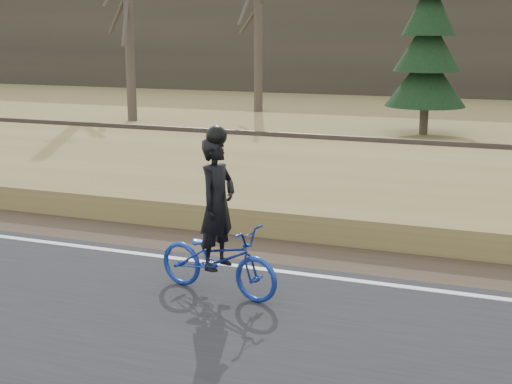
% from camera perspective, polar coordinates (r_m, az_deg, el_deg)
% --- Properties ---
extents(cyclist, '(1.83, 0.92, 2.16)m').
position_cam_1_polar(cyclist, '(9.03, -3.07, -3.99)').
color(cyclist, navy).
rests_on(cyclist, road).
extents(bare_tree_far_left, '(0.36, 0.36, 8.07)m').
position_cam_1_polar(bare_tree_far_left, '(27.19, -10.18, 14.10)').
color(bare_tree_far_left, '#4F473A').
rests_on(bare_tree_far_left, ground).
extents(bare_tree_left, '(0.36, 0.36, 8.44)m').
position_cam_1_polar(bare_tree_left, '(29.82, 0.19, 14.54)').
color(bare_tree_left, '#4F473A').
rests_on(bare_tree_left, ground).
extents(conifer, '(2.60, 2.60, 6.08)m').
position_cam_1_polar(conifer, '(23.90, 13.58, 11.37)').
color(conifer, '#4F473A').
rests_on(conifer, ground).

